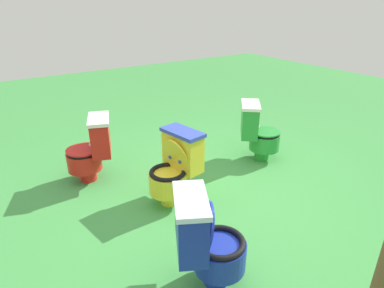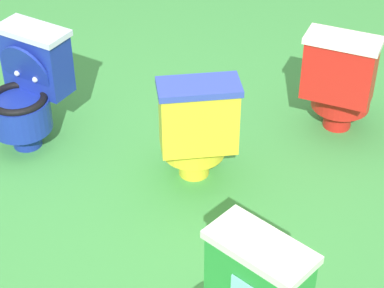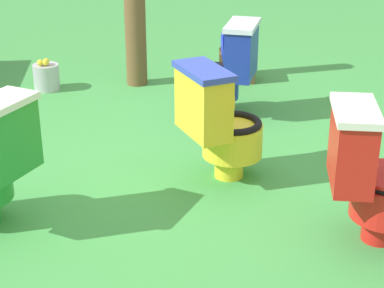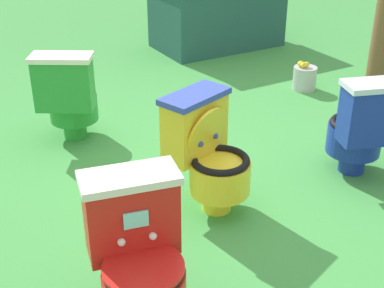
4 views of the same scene
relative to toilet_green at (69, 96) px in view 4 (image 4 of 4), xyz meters
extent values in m
plane|color=#429947|center=(0.46, -1.06, -0.37)|extent=(14.00, 14.00, 0.00)
cylinder|color=green|center=(0.05, 0.05, -0.30)|extent=(0.25, 0.25, 0.14)
cylinder|color=green|center=(0.06, 0.07, -0.13)|extent=(0.52, 0.52, 0.20)
torus|color=black|center=(0.06, 0.07, -0.02)|extent=(0.50, 0.50, 0.04)
cylinder|color=white|center=(0.06, 0.07, -0.07)|extent=(0.34, 0.34, 0.01)
cube|color=green|center=(-0.07, -0.08, 0.14)|extent=(0.44, 0.41, 0.37)
cube|color=white|center=(-0.07, -0.08, 0.34)|extent=(0.47, 0.44, 0.04)
cube|color=#8CE0E5|center=(-0.01, -0.01, 0.19)|extent=(0.09, 0.08, 0.08)
cylinder|color=green|center=(0.06, 0.07, 0.00)|extent=(0.51, 0.51, 0.02)
sphere|color=white|center=(-0.06, 0.04, 0.09)|extent=(0.04, 0.04, 0.04)
sphere|color=white|center=(0.05, -0.05, 0.09)|extent=(0.04, 0.04, 0.04)
torus|color=black|center=(-0.67, -1.96, -0.02)|extent=(0.46, 0.46, 0.04)
cylinder|color=white|center=(-0.67, -1.96, -0.07)|extent=(0.31, 0.31, 0.01)
cube|color=red|center=(-0.59, -1.77, 0.14)|extent=(0.45, 0.32, 0.37)
cube|color=white|center=(-0.59, -1.77, 0.34)|extent=(0.48, 0.35, 0.04)
cube|color=#8CE0E5|center=(-0.63, -1.86, 0.19)|extent=(0.11, 0.05, 0.08)
cylinder|color=red|center=(-0.67, -1.96, 0.00)|extent=(0.46, 0.46, 0.02)
sphere|color=white|center=(-0.57, -1.89, 0.09)|extent=(0.04, 0.04, 0.04)
sphere|color=white|center=(-0.70, -1.84, 0.09)|extent=(0.04, 0.04, 0.04)
cylinder|color=#192D9E|center=(1.29, -1.64, -0.30)|extent=(0.24, 0.24, 0.14)
cylinder|color=#192D9E|center=(1.30, -1.62, -0.13)|extent=(0.50, 0.50, 0.20)
torus|color=black|center=(1.30, -1.62, -0.02)|extent=(0.48, 0.48, 0.04)
cylinder|color=silver|center=(1.30, -1.62, -0.07)|extent=(0.32, 0.32, 0.01)
cube|color=#192D9E|center=(1.21, -1.80, 0.14)|extent=(0.45, 0.36, 0.37)
cube|color=silver|center=(1.21, -1.80, 0.34)|extent=(0.48, 0.39, 0.04)
cube|color=#8CE0E5|center=(1.26, -1.71, 0.19)|extent=(0.10, 0.06, 0.08)
cylinder|color=#192D9E|center=(1.26, -1.71, 0.12)|extent=(0.35, 0.24, 0.35)
sphere|color=silver|center=(1.20, -1.67, 0.09)|extent=(0.04, 0.04, 0.04)
sphere|color=silver|center=(1.32, -1.74, 0.09)|extent=(0.04, 0.04, 0.04)
cylinder|color=yellow|center=(0.24, -1.40, -0.30)|extent=(0.21, 0.21, 0.14)
cylinder|color=yellow|center=(0.25, -1.42, -0.13)|extent=(0.43, 0.43, 0.20)
torus|color=black|center=(0.25, -1.42, -0.02)|extent=(0.41, 0.41, 0.04)
cylinder|color=#3347B2|center=(0.25, -1.42, -0.07)|extent=(0.28, 0.28, 0.01)
cube|color=yellow|center=(0.21, -1.23, 0.14)|extent=(0.44, 0.26, 0.37)
cube|color=#3347B2|center=(0.21, -1.23, 0.34)|extent=(0.47, 0.29, 0.04)
cube|color=#8CE0E5|center=(0.23, -1.33, 0.19)|extent=(0.11, 0.03, 0.08)
cylinder|color=yellow|center=(0.23, -1.33, 0.12)|extent=(0.36, 0.15, 0.35)
sphere|color=#3347B2|center=(0.30, -1.32, 0.09)|extent=(0.04, 0.04, 0.04)
sphere|color=#3347B2|center=(0.16, -1.34, 0.09)|extent=(0.04, 0.04, 0.04)
cube|color=#23514C|center=(2.51, 1.18, 0.00)|extent=(1.51, 1.01, 0.74)
cylinder|color=#B7B7BF|center=(2.23, -0.40, -0.26)|extent=(0.22, 0.22, 0.22)
ellipsoid|color=yellow|center=(2.19, -0.40, -0.12)|extent=(0.07, 0.05, 0.05)
ellipsoid|color=yellow|center=(2.20, -0.36, -0.12)|extent=(0.07, 0.05, 0.05)
ellipsoid|color=yellow|center=(2.22, -0.41, -0.12)|extent=(0.07, 0.05, 0.05)
camera|label=1|loc=(2.67, -2.76, 1.51)|focal=30.74mm
camera|label=2|loc=(0.10, 1.87, 2.27)|focal=66.39mm
camera|label=3|loc=(-3.28, -0.26, 1.46)|focal=61.64mm
camera|label=4|loc=(-1.65, -3.51, 1.54)|focal=50.78mm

